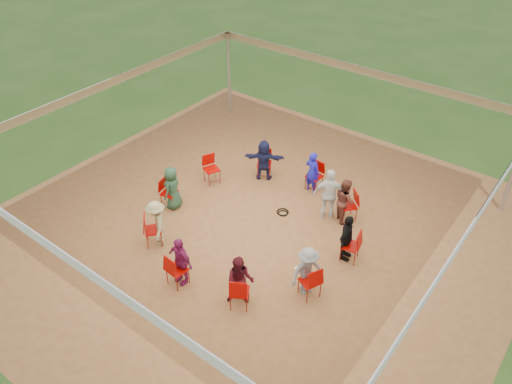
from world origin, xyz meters
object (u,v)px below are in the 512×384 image
Objects in this scene: person_seated_7 at (180,261)px; standing_person at (330,194)px; chair_2 at (348,206)px; laptop at (303,268)px; cable_coil at (283,212)px; chair_0 at (310,281)px; person_seated_4 at (264,160)px; person_seated_1 at (347,238)px; person_seated_2 at (345,200)px; chair_4 at (264,164)px; person_seated_5 at (172,188)px; chair_8 at (177,270)px; person_seated_8 at (240,281)px; chair_5 at (212,169)px; chair_9 at (240,292)px; chair_7 at (153,230)px; chair_6 at (170,193)px; person_seated_3 at (312,172)px; chair_3 at (314,176)px; person_seated_0 at (307,271)px; person_seated_6 at (157,223)px; chair_1 at (350,246)px.

standing_person reaches higher than person_seated_7.
laptop is at bearing 139.48° from chair_2.
chair_0 is at bearing -43.76° from cable_coil.
person_seated_1 is at bearing 126.00° from person_seated_4.
person_seated_4 is at bearing 36.00° from person_seated_2.
chair_4 is 0.69× the size of person_seated_5.
person_seated_5 is at bearing 142.15° from chair_8.
person_seated_1 is 1.00× the size of person_seated_8.
person_seated_2 is at bearing 144.00° from person_seated_4.
person_seated_8 is 3.50× the size of laptop.
chair_5 is 1.00× the size of chair_9.
chair_7 is 1.00× the size of chair_8.
chair_7 is at bearing 36.00° from chair_5.
chair_6 is at bearing 108.00° from chair_0.
chair_4 is 1.00× the size of chair_8.
laptop is at bearing 156.01° from person_seated_1.
chair_0 is 1.60m from person_seated_8.
person_seated_3 is at bearing 90.00° from chair_8.
chair_5 is 1.62m from chair_6.
laptop is (2.39, 1.69, 0.17)m from chair_8.
standing_person is 4.12× the size of laptop.
chair_3 is 3.08m from chair_5.
chair_7 is 0.69× the size of person_seated_0.
chair_0 is 4.99m from chair_4.
chair_6 is 0.58× the size of standing_person.
person_seated_2 is at bearing 33.31° from laptop.
person_seated_6 is at bearing 37.85° from chair_5.
chair_8 is at bearing 13.88° from person_seated_6.
chair_0 is 3.10m from cable_coil.
person_seated_0 is at bearing 90.00° from chair_5.
chair_2 is at bearing 13.88° from person_seated_1.
chair_1 is 1.00× the size of chair_5.
person_seated_4 is at bearing 90.00° from person_seated_8.
chair_6 is 4.46m from standing_person.
person_seated_6 reaches higher than chair_5.
laptop is at bearing 55.42° from person_seated_6.
person_seated_5 reaches higher than chair_9.
chair_7 is (-1.98, -4.58, 0.00)m from chair_3.
chair_3 is 4.99m from chair_9.
chair_7 is 1.60m from person_seated_5.
chair_2 is at bearing 166.12° from person_seated_3.
chair_3 is at bearing 36.00° from chair_1.
person_seated_0 and person_seated_8 have the same top height.
chair_4 and chair_9 have the same top height.
chair_9 is at bearing 13.88° from person_seated_7.
chair_2 is 4.88m from person_seated_7.
person_seated_8 is at bearing 144.00° from person_seated_1.
person_seated_2 and person_seated_7 have the same top height.
person_seated_5 is (-4.74, 0.44, 0.00)m from person_seated_0.
chair_1 is 3.02m from person_seated_8.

